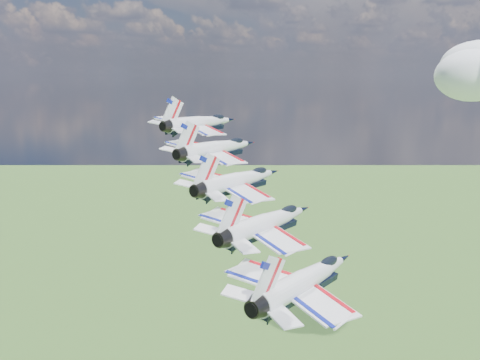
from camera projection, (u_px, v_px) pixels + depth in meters
The scene contains 5 objects.
jet_0 at pixel (201, 123), 83.40m from camera, with size 11.51×17.05×5.09m, color white, non-canonical shape.
jet_1 at pixel (218, 148), 74.63m from camera, with size 11.51×17.05×5.09m, color silver, non-canonical shape.
jet_2 at pixel (240, 180), 65.86m from camera, with size 11.51×17.05×5.09m, color silver, non-canonical shape.
jet_3 at pixel (268, 222), 57.09m from camera, with size 11.51×17.05×5.09m, color silver, non-canonical shape.
jet_4 at pixel (307, 279), 48.32m from camera, with size 11.51×17.05×5.09m, color white, non-canonical shape.
Camera 1 is at (15.67, -46.01, 165.49)m, focal length 40.00 mm.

